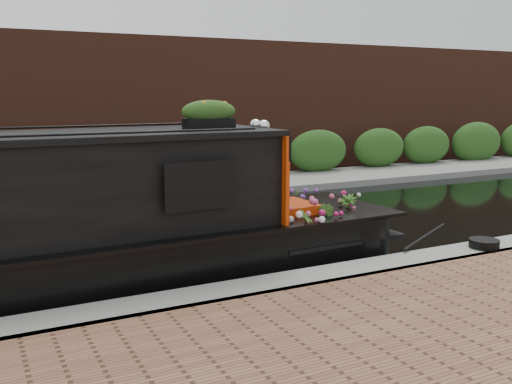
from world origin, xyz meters
name	(u,v)px	position (x,y,z in m)	size (l,w,h in m)	color
ground	(146,243)	(0.00, 0.00, 0.00)	(80.00, 80.00, 0.00)	black
near_bank_coping	(229,311)	(0.00, -3.30, 0.00)	(40.00, 0.60, 0.50)	gray
far_bank_path	(94,201)	(0.00, 4.20, 0.00)	(40.00, 2.40, 0.34)	gray
far_hedge	(87,194)	(0.00, 5.10, 0.00)	(40.00, 1.10, 2.80)	#264F1A
far_brick_wall	(72,182)	(0.00, 7.20, 0.00)	(40.00, 1.00, 8.00)	#4F271A
rope_fender	(371,237)	(3.14, -1.86, 0.16)	(0.33, 0.33, 0.37)	brown
coiled_mooring_rope	(484,243)	(3.99, -3.34, 0.31)	(0.42, 0.42, 0.12)	black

